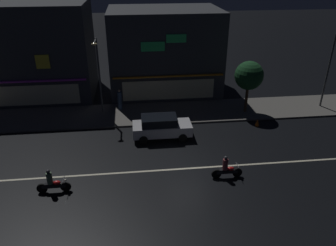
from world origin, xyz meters
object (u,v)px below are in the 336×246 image
Objects in this scene: pedestrian_on_sidewalk at (120,100)px; motorcycle_following at (226,169)px; streetlamp_mid at (99,71)px; traffic_cone at (257,122)px; streetlamp_east at (331,65)px; motorcycle_lead at (52,183)px; parked_car_near_kerb at (161,126)px.

motorcycle_following is at bearing 27.06° from pedestrian_on_sidewalk.
streetlamp_mid is 13.33m from traffic_cone.
streetlamp_east is 8.27m from traffic_cone.
motorcycle_lead is 1.00× the size of motorcycle_following.
pedestrian_on_sidewalk reaches higher than traffic_cone.
motorcycle_lead is 15.96m from traffic_cone.
motorcycle_lead is at bearing 40.60° from parked_car_near_kerb.
streetlamp_east is at bearing 20.94° from traffic_cone.
streetlamp_mid is 19.28m from streetlamp_east.
pedestrian_on_sidewalk is 0.42× the size of parked_car_near_kerb.
pedestrian_on_sidewalk is 11.50m from motorcycle_lead.
motorcycle_lead is (-6.70, -5.74, -0.24)m from parked_car_near_kerb.
motorcycle_following is at bearing -141.01° from streetlamp_east.
pedestrian_on_sidewalk is at bearing 175.03° from streetlamp_east.
motorcycle_following is at bearing -51.03° from streetlamp_mid.
streetlamp_mid is at bearing 177.74° from streetlamp_east.
motorcycle_lead and motorcycle_following have the same top height.
streetlamp_mid is 10.86m from motorcycle_lead.
motorcycle_lead is at bearing -155.08° from traffic_cone.
streetlamp_mid reaches higher than motorcycle_following.
parked_car_near_kerb is 6.48m from motorcycle_following.
pedestrian_on_sidewalk reaches higher than motorcycle_lead.
parked_car_near_kerb is (-14.68, -3.63, -3.09)m from streetlamp_east.
streetlamp_east is at bearing 80.66° from pedestrian_on_sidewalk.
streetlamp_mid reaches higher than traffic_cone.
streetlamp_mid is 7.05m from parked_car_near_kerb.
motorcycle_following is (10.11, 0.24, 0.00)m from motorcycle_lead.
streetlamp_mid is at bearing -43.70° from parked_car_near_kerb.
motorcycle_following is (-11.27, -9.13, -3.32)m from streetlamp_east.
motorcycle_lead is at bearing -22.55° from pedestrian_on_sidewalk.
streetlamp_east is 11.61× the size of traffic_cone.
streetlamp_east is 15.43m from parked_car_near_kerb.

